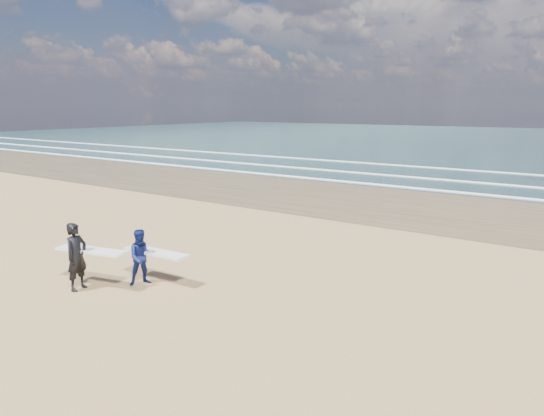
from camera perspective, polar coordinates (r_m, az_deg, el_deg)
The scene contains 2 objects.
surfer_near at distance 15.00m, azimuth -21.84°, elevation -5.25°, with size 2.26×1.26×1.98m.
surfer_far at distance 14.88m, azimuth -14.91°, elevation -5.55°, with size 2.23×1.19×1.68m.
Camera 1 is at (11.55, -7.62, 5.22)m, focal length 32.00 mm.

